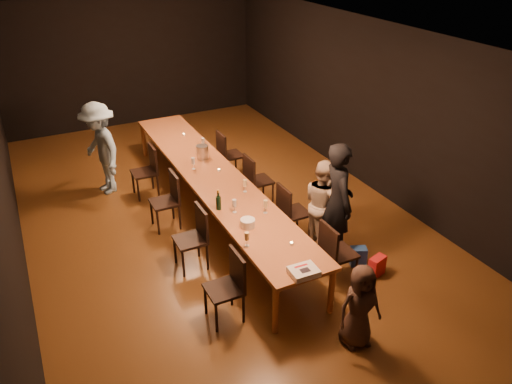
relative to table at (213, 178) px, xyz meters
name	(u,v)px	position (x,y,z in m)	size (l,w,h in m)	color
ground	(215,214)	(0.00, 0.00, -0.70)	(10.00, 10.00, 0.00)	#422410
room_shell	(209,97)	(0.00, 0.00, 1.38)	(6.04, 10.04, 3.02)	black
table	(213,178)	(0.00, 0.00, 0.00)	(0.90, 6.00, 0.75)	#97572C
chair_right_0	(339,252)	(0.85, -2.40, -0.24)	(0.42, 0.42, 0.93)	black
chair_right_1	(294,212)	(0.85, -1.20, -0.24)	(0.42, 0.42, 0.93)	black
chair_right_2	(259,180)	(0.85, 0.00, -0.24)	(0.42, 0.42, 0.93)	black
chair_right_3	(231,154)	(0.85, 1.20, -0.24)	(0.42, 0.42, 0.93)	black
chair_left_0	(224,289)	(-0.85, -2.40, -0.24)	(0.42, 0.42, 0.93)	black
chair_left_1	(190,239)	(-0.85, -1.20, -0.24)	(0.42, 0.42, 0.93)	black
chair_left_2	(164,202)	(-0.85, 0.00, -0.24)	(0.42, 0.42, 0.93)	black
chair_left_3	(144,172)	(-0.85, 1.20, -0.24)	(0.42, 0.42, 0.93)	black
woman_birthday	(338,202)	(1.15, -1.88, 0.20)	(0.66, 0.43, 1.81)	black
woman_tan	(323,203)	(1.15, -1.53, 0.00)	(0.69, 0.53, 1.41)	#C0A990
man_blue	(101,149)	(-1.46, 1.68, 0.15)	(1.10, 0.63, 1.70)	#8AB5D6
child	(360,306)	(0.38, -3.47, -0.16)	(0.53, 0.35, 1.09)	#3E2A22
gift_bag_red	(377,266)	(1.41, -2.56, -0.55)	(0.25, 0.14, 0.30)	red
gift_bag_blue	(358,256)	(1.33, -2.24, -0.56)	(0.23, 0.15, 0.28)	#234B9B
birthday_cake	(304,272)	(-0.03, -2.90, 0.09)	(0.34, 0.28, 0.08)	white
plate_stack	(248,223)	(-0.17, -1.67, 0.11)	(0.20, 0.20, 0.11)	white
champagne_bottle	(218,200)	(-0.34, -1.06, 0.21)	(0.07, 0.07, 0.31)	black
ice_bucket	(202,152)	(0.09, 0.70, 0.17)	(0.21, 0.21, 0.24)	#B3B4B8
wineglass_0	(247,239)	(-0.38, -2.08, 0.15)	(0.06, 0.06, 0.21)	beige
wineglass_1	(265,207)	(0.22, -1.45, 0.15)	(0.06, 0.06, 0.21)	beige
wineglass_2	(234,206)	(-0.17, -1.24, 0.15)	(0.06, 0.06, 0.21)	silver
wineglass_3	(245,186)	(0.23, -0.75, 0.15)	(0.06, 0.06, 0.21)	beige
wineglass_4	(193,163)	(-0.20, 0.35, 0.15)	(0.06, 0.06, 0.21)	silver
wineglass_5	(203,143)	(0.26, 1.08, 0.15)	(0.06, 0.06, 0.21)	silver
tealight_near	(291,243)	(0.15, -2.30, 0.06)	(0.05, 0.05, 0.03)	#B2B7B2
tealight_mid	(219,170)	(0.15, 0.10, 0.06)	(0.05, 0.05, 0.03)	#B2B7B2
tealight_far	(184,135)	(0.15, 1.85, 0.06)	(0.05, 0.05, 0.03)	#B2B7B2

